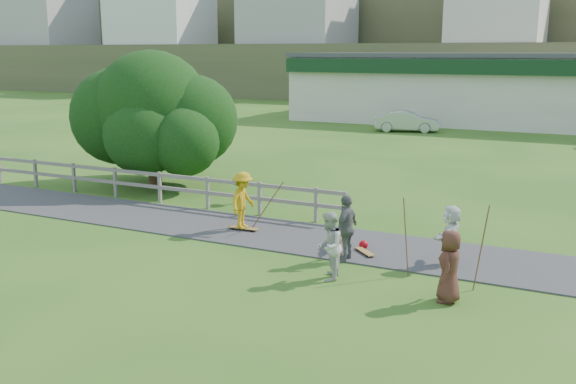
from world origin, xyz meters
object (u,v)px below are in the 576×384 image
(skater_fallen, at_px, (338,240))
(spectator_d, at_px, (451,236))
(spectator_b, at_px, (347,228))
(spectator_c, at_px, (450,266))
(skater_rider, at_px, (243,204))
(car_silver, at_px, (406,121))
(spectator_a, at_px, (329,246))
(tree, at_px, (153,136))
(bbq, at_px, (241,191))

(skater_fallen, xyz_separation_m, spectator_d, (2.97, 0.02, 0.50))
(skater_fallen, height_order, spectator_d, spectator_d)
(spectator_b, xyz_separation_m, spectator_c, (2.94, -1.59, -0.08))
(spectator_b, height_order, spectator_d, spectator_b)
(skater_rider, xyz_separation_m, spectator_c, (6.67, -2.82, -0.06))
(skater_fallen, bearing_deg, skater_rider, 149.34)
(skater_fallen, relative_size, car_silver, 0.36)
(skater_fallen, bearing_deg, spectator_a, -96.15)
(spectator_c, xyz_separation_m, tree, (-13.28, 7.21, 1.16))
(tree, bearing_deg, bbq, -15.68)
(spectator_a, distance_m, spectator_b, 1.46)
(car_silver, bearing_deg, tree, 154.08)
(spectator_b, relative_size, bbq, 1.93)
(skater_rider, relative_size, spectator_a, 1.04)
(tree, bearing_deg, skater_rider, -33.60)
(bbq, bearing_deg, spectator_c, -33.50)
(spectator_b, height_order, spectator_c, spectator_b)
(spectator_b, distance_m, spectator_d, 2.57)
(skater_fallen, bearing_deg, car_silver, 79.56)
(skater_rider, distance_m, spectator_d, 6.19)
(car_silver, height_order, bbq, car_silver)
(skater_fallen, height_order, spectator_b, spectator_b)
(spectator_c, distance_m, spectator_d, 2.43)
(spectator_a, distance_m, spectator_c, 2.81)
(spectator_d, distance_m, tree, 13.72)
(skater_rider, bearing_deg, tree, 55.58)
(spectator_c, bearing_deg, spectator_d, -171.70)
(spectator_b, bearing_deg, spectator_c, 66.50)
(skater_fallen, xyz_separation_m, spectator_b, (0.53, -0.77, 0.58))
(skater_rider, distance_m, spectator_c, 7.24)
(skater_fallen, relative_size, spectator_d, 0.98)
(car_silver, bearing_deg, spectator_d, -176.51)
(skater_fallen, xyz_separation_m, tree, (-9.81, 4.85, 1.67))
(skater_rider, relative_size, skater_fallen, 1.11)
(spectator_a, height_order, spectator_d, spectator_a)
(spectator_a, distance_m, car_silver, 29.01)
(tree, height_order, bbq, tree)
(spectator_d, xyz_separation_m, car_silver, (-8.55, 26.09, -0.09))
(spectator_b, distance_m, bbq, 7.04)
(spectator_d, bearing_deg, spectator_a, -40.59)
(skater_rider, distance_m, skater_fallen, 3.28)
(car_silver, bearing_deg, spectator_c, -177.03)
(spectator_c, bearing_deg, bbq, -128.04)
(tree, bearing_deg, spectator_b, -28.53)
(car_silver, distance_m, tree, 21.71)
(spectator_d, bearing_deg, tree, -105.38)
(spectator_a, relative_size, spectator_c, 1.03)
(skater_rider, height_order, bbq, skater_rider)
(tree, bearing_deg, spectator_a, -34.07)
(spectator_d, distance_m, bbq, 8.75)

